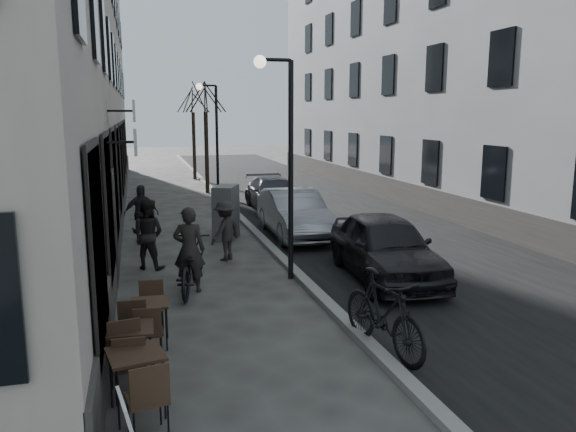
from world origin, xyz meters
name	(u,v)px	position (x,y,z in m)	size (l,w,h in m)	color
ground	(408,403)	(0.00, 0.00, 0.00)	(120.00, 120.00, 0.00)	#3D3B38
road	(316,205)	(3.85, 16.00, 0.00)	(7.30, 60.00, 0.00)	black
kerb	(230,208)	(0.20, 16.00, 0.06)	(0.25, 60.00, 0.12)	gray
building_right	(438,16)	(9.50, 16.50, 8.00)	(4.00, 35.00, 16.00)	gray
streetlamp_near	(284,144)	(-0.17, 6.00, 3.16)	(0.90, 0.28, 5.09)	black
streetlamp_far	(213,129)	(-0.17, 18.00, 3.16)	(0.90, 0.28, 5.09)	black
tree_near	(205,96)	(-0.10, 21.00, 4.66)	(2.40, 2.40, 5.70)	black
tree_far	(193,99)	(-0.10, 27.00, 4.66)	(2.40, 2.40, 5.70)	black
bistro_set_a	(137,377)	(-3.52, 0.68, 0.51)	(0.80, 1.73, 0.99)	#312315
bistro_set_b	(132,348)	(-3.59, 1.70, 0.48)	(0.66, 1.60, 0.94)	#312315
bistro_set_c	(150,319)	(-3.30, 2.85, 0.47)	(0.67, 1.57, 0.92)	#312315
utility_cabinet	(226,212)	(-0.80, 10.64, 0.83)	(0.61, 1.11, 1.66)	#5B5B5D
bicycle	(190,266)	(-2.38, 5.63, 0.58)	(0.76, 2.19, 1.15)	black
cyclist_rider	(189,250)	(-2.38, 5.63, 0.94)	(0.69, 0.45, 1.88)	#262421
pedestrian_near	(148,234)	(-3.21, 7.78, 0.89)	(0.86, 0.67, 1.77)	black
pedestrian_mid	(225,231)	(-1.22, 8.09, 0.79)	(1.03, 0.59, 1.59)	#282523
pedestrian_far	(141,214)	(-3.34, 10.81, 0.88)	(1.03, 0.43, 1.75)	black
car_near	(385,247)	(2.16, 5.46, 0.76)	(1.80, 4.48, 1.53)	black
car_mid	(294,213)	(1.33, 10.43, 0.74)	(1.56, 4.47, 1.47)	gray
car_far	(274,194)	(1.87, 15.39, 0.65)	(1.81, 4.46, 1.29)	#32343C
moped	(383,313)	(0.35, 1.61, 0.66)	(0.62, 2.21, 1.33)	black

